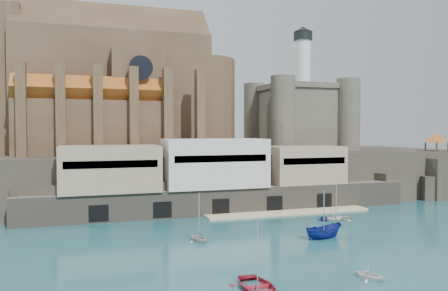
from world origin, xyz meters
name	(u,v)px	position (x,y,z in m)	size (l,w,h in m)	color
ground	(335,238)	(0.00, 0.00, 0.00)	(300.00, 300.00, 0.00)	#1A4F57
promontory	(236,174)	(-0.19, 39.37, 4.92)	(100.00, 36.00, 10.00)	black
quay	(214,178)	(-10.19, 23.07, 6.07)	(70.00, 12.00, 13.05)	#696054
church	(123,94)	(-24.13, 41.85, 22.13)	(47.00, 25.93, 30.51)	#493422
castle_keep	(299,114)	(16.08, 41.08, 18.31)	(21.20, 21.20, 29.30)	#484438
rock_outcrop	(437,178)	(42.00, 25.84, 4.02)	(14.50, 10.50, 8.70)	black
pavilion	(437,139)	(42.00, 26.00, 12.73)	(6.40, 6.40, 5.40)	#493422
boat_0	(257,291)	(-17.32, -14.58, 0.00)	(4.42, 1.28, 6.19)	#A51A2B
boat_1	(369,279)	(-5.73, -15.13, 0.00)	(2.76, 1.69, 3.20)	white
boat_2	(324,238)	(-1.51, 0.43, 0.00)	(2.18, 2.24, 5.80)	navy
boat_4	(199,242)	(-17.92, 3.95, 0.00)	(2.93, 1.79, 3.40)	beige
boat_6	(336,220)	(6.81, 10.49, 0.00)	(3.70, 1.07, 5.18)	white
boat_7	(324,220)	(4.66, 10.64, 0.00)	(2.39, 1.46, 2.77)	navy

